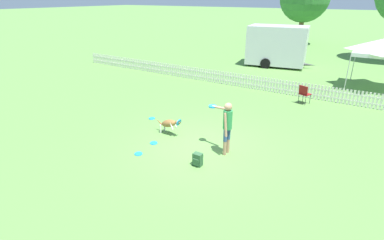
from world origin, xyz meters
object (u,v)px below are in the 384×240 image
object	(u,v)px
leaping_dog	(169,123)
frisbee_near_handler	(152,118)
folding_chair_center	(304,93)
equipment_trailer	(277,45)
frisbee_near_dog	(154,143)
handler_person	(227,122)
frisbee_midfield	(138,154)
backpack_on_grass	(198,160)

from	to	relation	value
leaping_dog	frisbee_near_handler	size ratio (longest dim) A/B	4.72
folding_chair_center	equipment_trailer	distance (m)	8.31
leaping_dog	frisbee_near_dog	distance (m)	0.97
handler_person	leaping_dog	size ratio (longest dim) A/B	1.44
frisbee_midfield	backpack_on_grass	size ratio (longest dim) A/B	0.63
equipment_trailer	backpack_on_grass	bearing A→B (deg)	-89.44
backpack_on_grass	equipment_trailer	world-z (taller)	equipment_trailer
handler_person	folding_chair_center	size ratio (longest dim) A/B	1.92
frisbee_near_dog	frisbee_midfield	distance (m)	0.85
equipment_trailer	frisbee_near_dog	bearing A→B (deg)	-97.14
frisbee_near_dog	backpack_on_grass	bearing A→B (deg)	-11.61
handler_person	frisbee_near_handler	distance (m)	4.09
frisbee_near_handler	backpack_on_grass	xyz separation A→B (m)	(3.49, -2.08, 0.18)
handler_person	frisbee_near_dog	world-z (taller)	handler_person
frisbee_midfield	backpack_on_grass	distance (m)	1.99
handler_person	equipment_trailer	size ratio (longest dim) A/B	0.35
handler_person	equipment_trailer	xyz separation A→B (m)	(-2.88, 13.52, 0.37)
frisbee_near_handler	backpack_on_grass	bearing A→B (deg)	-30.87
folding_chair_center	leaping_dog	bearing A→B (deg)	81.14
handler_person	leaping_dog	xyz separation A→B (m)	(-2.34, 0.17, -0.65)
frisbee_near_handler	leaping_dog	bearing A→B (deg)	-27.97
handler_person	frisbee_midfield	size ratio (longest dim) A/B	6.81
leaping_dog	frisbee_midfield	world-z (taller)	leaping_dog
handler_person	leaping_dog	world-z (taller)	handler_person
handler_person	backpack_on_grass	xyz separation A→B (m)	(-0.34, -1.12, -0.87)
frisbee_near_dog	frisbee_midfield	world-z (taller)	same
leaping_dog	equipment_trailer	bearing A→B (deg)	-173.30
leaping_dog	frisbee_near_dog	size ratio (longest dim) A/B	4.72
handler_person	leaping_dog	distance (m)	2.44
frisbee_midfield	handler_person	bearing A→B (deg)	34.28
frisbee_near_dog	equipment_trailer	distance (m)	14.31
frisbee_near_dog	frisbee_midfield	xyz separation A→B (m)	(0.07, -0.85, 0.00)
handler_person	frisbee_near_handler	xyz separation A→B (m)	(-3.83, 0.96, -1.06)
frisbee_near_dog	handler_person	bearing A→B (deg)	16.72
frisbee_near_handler	frisbee_near_dog	xyz separation A→B (m)	(1.48, -1.67, 0.00)
folding_chair_center	equipment_trailer	size ratio (longest dim) A/B	0.18
backpack_on_grass	folding_chair_center	xyz separation A→B (m)	(1.23, 7.29, 0.34)
frisbee_near_dog	frisbee_near_handler	bearing A→B (deg)	131.48
frisbee_midfield	frisbee_near_dog	bearing A→B (deg)	94.97
frisbee_midfield	equipment_trailer	world-z (taller)	equipment_trailer
handler_person	frisbee_near_handler	world-z (taller)	handler_person
backpack_on_grass	folding_chair_center	size ratio (longest dim) A/B	0.45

